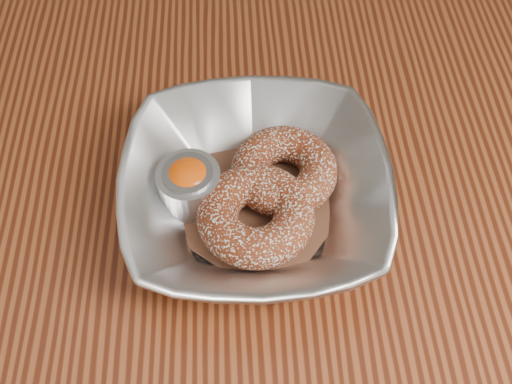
{
  "coord_description": "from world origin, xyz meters",
  "views": [
    {
      "loc": [
        -0.03,
        -0.3,
        1.23
      ],
      "look_at": [
        -0.02,
        0.01,
        0.78
      ],
      "focal_mm": 42.0,
      "sensor_mm": 36.0,
      "label": 1
    }
  ],
  "objects_px": {
    "serving_bowl": "(256,192)",
    "donut_back": "(284,171)",
    "donut_front": "(256,215)",
    "table": "(271,270)",
    "ramekin": "(189,184)"
  },
  "relations": [
    {
      "from": "table",
      "to": "ramekin",
      "type": "distance_m",
      "value": 0.15
    },
    {
      "from": "donut_back",
      "to": "donut_front",
      "type": "xyz_separation_m",
      "value": [
        -0.03,
        -0.05,
        0.0
      ]
    },
    {
      "from": "table",
      "to": "ramekin",
      "type": "xyz_separation_m",
      "value": [
        -0.08,
        0.02,
        0.13
      ]
    },
    {
      "from": "donut_front",
      "to": "ramekin",
      "type": "relative_size",
      "value": 1.81
    },
    {
      "from": "serving_bowl",
      "to": "ramekin",
      "type": "height_order",
      "value": "serving_bowl"
    },
    {
      "from": "table",
      "to": "donut_front",
      "type": "relative_size",
      "value": 11.41
    },
    {
      "from": "table",
      "to": "donut_front",
      "type": "height_order",
      "value": "donut_front"
    },
    {
      "from": "table",
      "to": "donut_back",
      "type": "height_order",
      "value": "donut_back"
    },
    {
      "from": "serving_bowl",
      "to": "donut_back",
      "type": "bearing_deg",
      "value": 41.95
    },
    {
      "from": "donut_back",
      "to": "serving_bowl",
      "type": "bearing_deg",
      "value": -138.05
    },
    {
      "from": "donut_back",
      "to": "ramekin",
      "type": "bearing_deg",
      "value": -170.9
    },
    {
      "from": "serving_bowl",
      "to": "table",
      "type": "bearing_deg",
      "value": -40.04
    },
    {
      "from": "serving_bowl",
      "to": "donut_front",
      "type": "height_order",
      "value": "serving_bowl"
    },
    {
      "from": "table",
      "to": "donut_front",
      "type": "bearing_deg",
      "value": -146.57
    },
    {
      "from": "serving_bowl",
      "to": "donut_back",
      "type": "relative_size",
      "value": 2.42
    }
  ]
}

